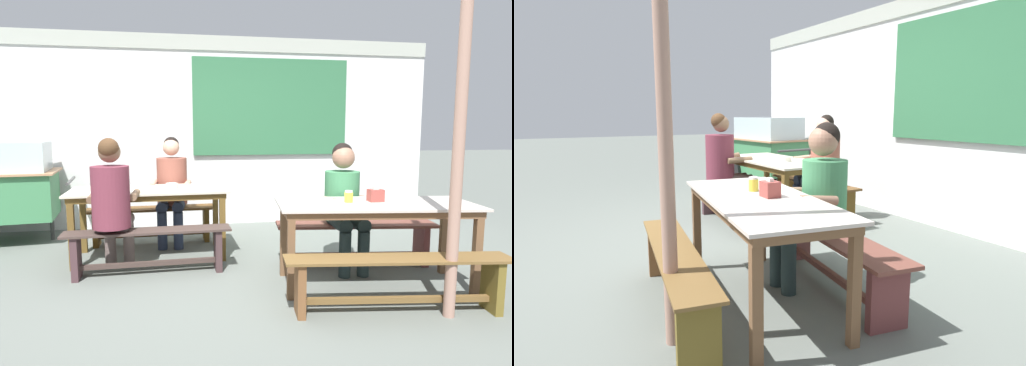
% 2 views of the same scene
% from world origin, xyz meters
% --- Properties ---
extents(ground_plane, '(40.00, 40.00, 0.00)m').
position_xyz_m(ground_plane, '(0.00, 0.00, 0.00)').
color(ground_plane, '#5F665F').
extents(backdrop_wall, '(6.69, 0.23, 2.62)m').
position_xyz_m(backdrop_wall, '(0.04, 2.41, 1.38)').
color(backdrop_wall, silver).
rests_on(backdrop_wall, ground_plane).
extents(dining_table_far, '(1.65, 0.79, 0.74)m').
position_xyz_m(dining_table_far, '(-0.62, 0.91, 0.66)').
color(dining_table_far, beige).
rests_on(dining_table_far, ground_plane).
extents(dining_table_near, '(1.76, 0.91, 0.74)m').
position_xyz_m(dining_table_near, '(1.35, -0.30, 0.66)').
color(dining_table_near, beige).
rests_on(dining_table_near, ground_plane).
extents(bench_far_back, '(1.53, 0.36, 0.43)m').
position_xyz_m(bench_far_back, '(-0.64, 1.48, 0.29)').
color(bench_far_back, brown).
rests_on(bench_far_back, ground_plane).
extents(bench_far_front, '(1.55, 0.30, 0.43)m').
position_xyz_m(bench_far_front, '(-0.61, 0.34, 0.28)').
color(bench_far_front, '#42332D').
rests_on(bench_far_front, ground_plane).
extents(bench_near_back, '(1.62, 0.53, 0.43)m').
position_xyz_m(bench_near_back, '(1.42, 0.26, 0.29)').
color(bench_near_back, brown).
rests_on(bench_near_back, ground_plane).
extents(bench_near_front, '(1.72, 0.49, 0.43)m').
position_xyz_m(bench_near_front, '(1.27, -0.87, 0.28)').
color(bench_near_front, brown).
rests_on(bench_near_front, ground_plane).
extents(person_center_facing, '(0.49, 0.57, 1.27)m').
position_xyz_m(person_center_facing, '(-0.40, 1.44, 0.71)').
color(person_center_facing, '#273047').
rests_on(person_center_facing, ground_plane).
extents(person_right_near_table, '(0.46, 0.59, 1.23)m').
position_xyz_m(person_right_near_table, '(1.27, 0.22, 0.70)').
color(person_right_near_table, '#1D2A2B').
rests_on(person_right_near_table, ground_plane).
extents(person_left_back_turned, '(0.46, 0.58, 1.29)m').
position_xyz_m(person_left_back_turned, '(-0.93, 0.39, 0.72)').
color(person_left_back_turned, '#6B5A55').
rests_on(person_left_back_turned, ground_plane).
extents(tissue_box, '(0.12, 0.10, 0.13)m').
position_xyz_m(tissue_box, '(1.38, -0.24, 0.79)').
color(tissue_box, '#9B423A').
rests_on(tissue_box, dining_table_near).
extents(condiment_jar, '(0.07, 0.07, 0.10)m').
position_xyz_m(condiment_jar, '(1.13, -0.24, 0.79)').
color(condiment_jar, yellow).
rests_on(condiment_jar, dining_table_near).
extents(soup_bowl, '(0.12, 0.12, 0.05)m').
position_xyz_m(soup_bowl, '(-0.39, 0.93, 0.76)').
color(soup_bowl, silver).
rests_on(soup_bowl, dining_table_far).
extents(wooden_support_post, '(0.08, 0.08, 2.49)m').
position_xyz_m(wooden_support_post, '(1.62, -1.00, 1.24)').
color(wooden_support_post, '#A57C6B').
rests_on(wooden_support_post, ground_plane).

